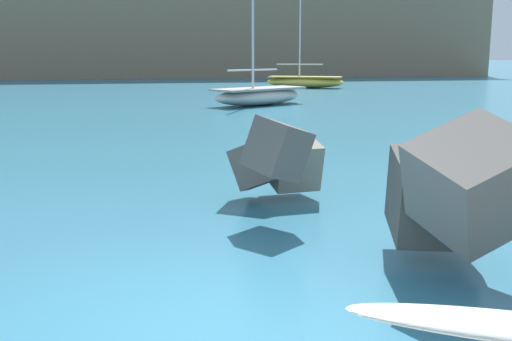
{
  "coord_description": "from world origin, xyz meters",
  "views": [
    {
      "loc": [
        -0.5,
        -5.53,
        2.58
      ],
      "look_at": [
        0.73,
        0.5,
        1.4
      ],
      "focal_mm": 43.0,
      "sensor_mm": 36.0,
      "label": 1
    }
  ],
  "objects": [
    {
      "name": "breakwater_jetty",
      "position": [
        1.45,
        0.69,
        0.99
      ],
      "size": [
        26.01,
        7.54,
        2.24
      ],
      "color": "#4C4944",
      "rests_on": "ground"
    },
    {
      "name": "ground_plane",
      "position": [
        0.0,
        0.0,
        0.0
      ],
      "size": [
        400.0,
        400.0,
        0.0
      ],
      "primitive_type": "plane",
      "color": "#2D6B84"
    },
    {
      "name": "headland_bluff",
      "position": [
        -3.9,
        75.79,
        7.08
      ],
      "size": [
        88.45,
        35.99,
        14.12
      ],
      "color": "#847056",
      "rests_on": "ground"
    },
    {
      "name": "boat_near_right",
      "position": [
        12.38,
        39.14,
        0.5
      ],
      "size": [
        6.13,
        4.33,
        7.5
      ],
      "color": "#EAC64C",
      "rests_on": "ground"
    },
    {
      "name": "boat_mid_left",
      "position": [
        5.83,
        24.7,
        0.49
      ],
      "size": [
        5.7,
        4.51,
        6.5
      ],
      "color": "beige",
      "rests_on": "ground"
    }
  ]
}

